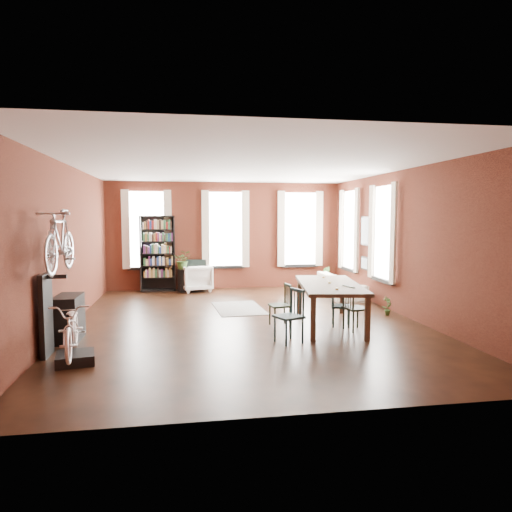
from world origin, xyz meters
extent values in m
plane|color=black|center=(0.00, 0.00, 0.00)|extent=(9.00, 9.00, 0.00)
cube|color=silver|center=(0.00, 0.00, 3.20)|extent=(7.00, 9.00, 0.04)
cube|color=#421810|center=(0.00, 4.50, 1.60)|extent=(7.00, 0.04, 3.20)
cube|color=#421810|center=(0.00, -4.50, 1.60)|extent=(7.00, 0.04, 3.20)
cube|color=#421810|center=(-3.50, 0.00, 1.60)|extent=(0.04, 9.00, 3.20)
cube|color=#421810|center=(3.50, 0.00, 1.60)|extent=(0.04, 9.00, 3.20)
cube|color=white|center=(-2.30, 4.47, 1.80)|extent=(1.00, 0.04, 2.20)
cube|color=beige|center=(-2.30, 4.40, 1.80)|extent=(1.40, 0.06, 2.30)
cube|color=white|center=(0.00, 4.47, 1.80)|extent=(1.00, 0.04, 2.20)
cube|color=beige|center=(0.00, 4.40, 1.80)|extent=(1.40, 0.06, 2.30)
cube|color=white|center=(2.30, 4.47, 1.80)|extent=(1.00, 0.04, 2.20)
cube|color=beige|center=(2.30, 4.40, 1.80)|extent=(1.40, 0.06, 2.30)
cube|color=white|center=(3.47, 1.00, 1.80)|extent=(0.04, 1.00, 2.20)
cube|color=beige|center=(3.40, 1.00, 1.80)|extent=(0.06, 1.40, 2.30)
cube|color=white|center=(3.47, 3.20, 1.80)|extent=(0.04, 1.00, 2.20)
cube|color=beige|center=(3.40, 3.20, 1.80)|extent=(0.06, 1.40, 2.30)
cube|color=black|center=(3.46, 2.10, 1.80)|extent=(0.04, 0.55, 0.75)
cube|color=black|center=(3.46, 2.10, 0.95)|extent=(0.04, 0.45, 0.35)
cube|color=#4C3E2E|center=(1.60, -0.58, 0.42)|extent=(1.50, 2.64, 0.85)
cube|color=#1B393D|center=(0.51, -1.66, 0.46)|extent=(0.55, 0.55, 0.92)
cube|color=black|center=(0.61, -0.46, 0.42)|extent=(0.43, 0.43, 0.84)
cube|color=black|center=(1.97, -1.04, 0.43)|extent=(0.48, 0.48, 0.86)
cube|color=#1A3A39|center=(1.81, -0.67, 0.41)|extent=(0.47, 0.47, 0.81)
cube|color=black|center=(-2.00, 4.30, 1.10)|extent=(1.00, 0.32, 2.20)
imported|color=white|center=(-0.89, 4.10, 0.42)|extent=(0.94, 0.90, 0.84)
imported|color=beige|center=(2.95, 2.60, 0.41)|extent=(0.61, 2.08, 0.81)
cube|color=black|center=(0.01, 1.38, 0.01)|extent=(1.19, 1.80, 0.01)
cube|color=black|center=(-2.88, -2.25, 0.08)|extent=(0.63, 0.63, 0.16)
cube|color=black|center=(-3.40, -1.80, 0.65)|extent=(0.16, 0.60, 1.30)
cube|color=black|center=(-3.28, -0.90, 0.40)|extent=(0.40, 0.80, 0.80)
cube|color=black|center=(-1.24, 4.07, 0.33)|extent=(0.40, 0.40, 0.65)
imported|color=#2E5C24|center=(2.79, 3.56, 0.16)|extent=(0.40, 0.72, 0.32)
imported|color=#335723|center=(3.17, 0.11, 0.08)|extent=(0.39, 0.48, 0.15)
imported|color=silver|center=(-2.90, -2.28, 0.91)|extent=(0.63, 0.86, 1.51)
imported|color=#A5A8AD|center=(-3.15, -1.80, 2.13)|extent=(0.47, 1.00, 1.66)
imported|color=#355723|center=(-1.27, 4.07, 0.86)|extent=(0.50, 0.56, 0.42)
camera|label=1|loc=(-1.29, -9.22, 2.19)|focal=32.00mm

